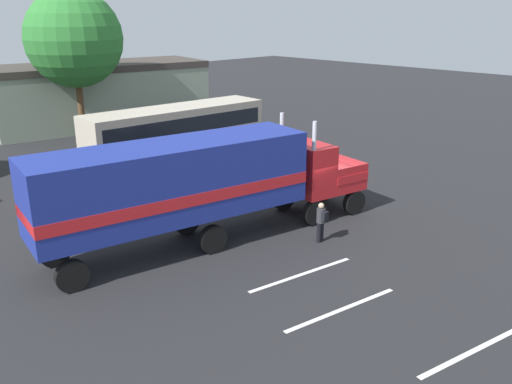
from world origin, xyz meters
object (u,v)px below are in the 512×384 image
semi_truck (200,181)px  parked_bus (176,130)px  tree_center (74,39)px  person_bystander (321,221)px

semi_truck → parked_bus: 11.51m
tree_center → parked_bus: bearing=-85.8°
semi_truck → parked_bus: semi_truck is taller
semi_truck → person_bystander: bearing=-44.1°
semi_truck → tree_center: tree_center is taller
person_bystander → semi_truck: bearing=135.9°
person_bystander → parked_bus: size_ratio=0.15×
parked_bus → tree_center: tree_center is taller
semi_truck → tree_center: 20.99m
person_bystander → tree_center: 23.93m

